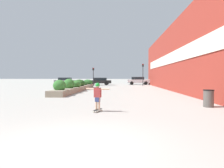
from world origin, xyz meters
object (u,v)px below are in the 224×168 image
object	(u,v)px
traffic_light_left	(93,73)
car_leftmost	(66,81)
trash_bin	(209,98)
car_center_right	(100,81)
car_center_left	(138,81)
traffic_light_right	(143,71)
skateboard	(98,110)
skateboarder	(98,93)

from	to	relation	value
traffic_light_left	car_leftmost	bearing A→B (deg)	138.24
trash_bin	car_center_right	bearing A→B (deg)	107.83
car_center_left	traffic_light_right	xyz separation A→B (m)	(0.39, -5.16, 1.74)
trash_bin	car_leftmost	bearing A→B (deg)	118.43
car_leftmost	car_center_right	xyz separation A→B (m)	(7.25, -2.33, 0.01)
skateboard	traffic_light_right	bearing A→B (deg)	97.76
car_center_right	traffic_light_left	size ratio (longest dim) A/B	1.43
traffic_light_left	traffic_light_right	size ratio (longest dim) A/B	0.82
traffic_light_right	car_leftmost	bearing A→B (deg)	160.90
skateboarder	trash_bin	xyz separation A→B (m)	(5.52, 1.65, -0.37)
skateboard	traffic_light_left	world-z (taller)	traffic_light_left
car_center_left	traffic_light_left	bearing A→B (deg)	-54.77
skateboard	traffic_light_right	world-z (taller)	traffic_light_right
skateboard	traffic_light_left	distance (m)	25.76
skateboard	car_center_left	bearing A→B (deg)	100.10
car_center_left	skateboard	bearing A→B (deg)	-7.78
skateboarder	car_center_right	xyz separation A→B (m)	(-3.24, 28.90, -0.06)
skateboard	car_center_right	size ratio (longest dim) A/B	0.16
skateboarder	car_leftmost	world-z (taller)	car_leftmost
skateboard	car_center_right	bearing A→B (deg)	114.28
skateboarder	car_leftmost	xyz separation A→B (m)	(-10.49, 31.23, -0.07)
trash_bin	car_center_left	bearing A→B (deg)	92.46
car_center_left	car_center_right	xyz separation A→B (m)	(-7.49, -2.25, -0.06)
skateboarder	traffic_light_left	xyz separation A→B (m)	(-3.93, 25.37, 1.34)
skateboard	car_leftmost	distance (m)	32.95
car_center_left	car_center_right	world-z (taller)	car_center_left
skateboard	trash_bin	bearing A→B (deg)	34.56
skateboarder	car_center_left	world-z (taller)	car_center_left
trash_bin	car_leftmost	xyz separation A→B (m)	(-16.01, 29.57, 0.30)
car_center_right	car_leftmost	bearing A→B (deg)	72.19
car_leftmost	car_center_left	xyz separation A→B (m)	(14.74, -0.08, 0.07)
trash_bin	traffic_light_right	xyz separation A→B (m)	(-0.88, 24.33, 2.11)
skateboard	trash_bin	world-z (taller)	trash_bin
skateboarder	car_center_right	bearing A→B (deg)	114.28
skateboard	car_center_left	size ratio (longest dim) A/B	0.16
skateboard	traffic_light_right	size ratio (longest dim) A/B	0.19
skateboarder	car_center_left	size ratio (longest dim) A/B	0.27
skateboarder	traffic_light_right	bearing A→B (deg)	97.76
skateboard	car_center_right	distance (m)	29.09
car_leftmost	traffic_light_left	distance (m)	8.91
car_center_right	car_center_left	bearing A→B (deg)	-73.31
car_center_right	traffic_light_right	xyz separation A→B (m)	(7.88, -2.91, 1.80)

